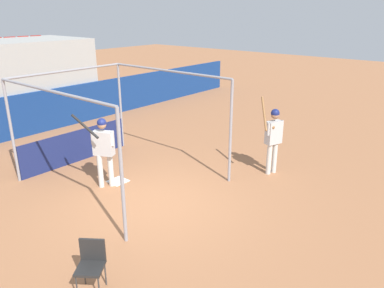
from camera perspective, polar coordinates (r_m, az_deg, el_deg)
ground_plane at (r=8.67m, az=-5.72°, el=-8.97°), size 60.00×60.00×0.00m
outfield_wall at (r=13.89m, az=-26.33°, el=3.44°), size 24.00×0.12×1.47m
batting_cage at (r=10.28m, az=-14.86°, el=2.47°), size 3.52×4.22×2.65m
home_plate at (r=9.83m, az=-11.22°, el=-5.57°), size 0.44×0.44×0.02m
player_batter at (r=9.24m, az=-13.39°, el=-0.31°), size 0.72×0.77×1.89m
player_waiting at (r=9.97m, az=12.28°, el=1.33°), size 0.81×0.53×2.09m
folding_chair at (r=6.22m, az=-15.08°, el=-16.78°), size 0.56×0.56×0.84m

